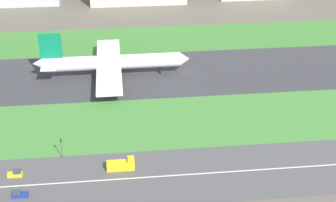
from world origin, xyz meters
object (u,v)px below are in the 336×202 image
object	(u,v)px
truck_0	(122,165)
traffic_light	(61,147)
car_3	(16,174)
car_4	(19,194)
airliner	(109,62)

from	to	relation	value
truck_0	traffic_light	xyz separation A→B (m)	(-18.28, 7.99, 2.62)
car_3	car_4	bearing A→B (deg)	-75.98
truck_0	car_4	xyz separation A→B (m)	(-29.00, -10.00, -0.75)
truck_0	car_3	distance (m)	31.51
car_3	truck_0	bearing A→B (deg)	-0.00
car_3	traffic_light	size ratio (longest dim) A/B	0.61
traffic_light	truck_0	bearing A→B (deg)	-23.62
car_3	airliner	bearing A→B (deg)	67.06
car_4	traffic_light	bearing A→B (deg)	-120.79
airliner	car_3	size ratio (longest dim) A/B	14.77
airliner	car_4	bearing A→B (deg)	-108.62
airliner	car_4	size ratio (longest dim) A/B	14.77
airliner	car_4	distance (m)	82.48
airliner	truck_0	size ratio (longest dim) A/B	7.74
airliner	traffic_light	bearing A→B (deg)	-104.54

